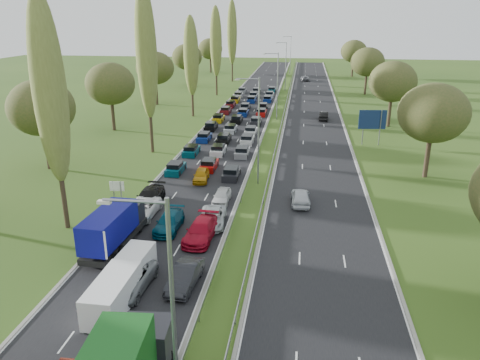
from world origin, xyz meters
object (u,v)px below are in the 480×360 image
(blue_lorry, at_px, (114,227))
(direction_sign, at_px, (372,121))
(near_car_2, at_px, (142,209))
(info_sign, at_px, (117,188))
(near_car_3, at_px, (149,197))
(white_van_rear, at_px, (132,267))
(white_van_front, at_px, (114,293))

(blue_lorry, relative_size, direction_sign, 1.62)
(near_car_2, height_order, info_sign, info_sign)
(near_car_3, height_order, white_van_rear, white_van_rear)
(info_sign, height_order, direction_sign, direction_sign)
(white_van_front, xyz_separation_m, direction_sign, (21.86, 44.36, 2.45))
(near_car_3, xyz_separation_m, white_van_front, (3.37, -17.47, 0.30))
(white_van_front, bearing_deg, near_car_3, 101.71)
(near_car_3, relative_size, info_sign, 2.63)
(near_car_2, distance_m, near_car_3, 3.06)
(white_van_rear, relative_size, direction_sign, 0.98)
(near_car_2, xyz_separation_m, white_van_front, (3.09, -14.42, 0.32))
(near_car_2, height_order, white_van_rear, white_van_rear)
(near_car_2, xyz_separation_m, near_car_3, (-0.28, 3.05, 0.02))
(blue_lorry, height_order, white_van_front, blue_lorry)
(blue_lorry, distance_m, white_van_rear, 5.71)
(near_car_3, xyz_separation_m, direction_sign, (25.23, 26.89, 2.75))
(near_car_2, distance_m, direction_sign, 39.07)
(near_car_2, bearing_deg, blue_lorry, -90.92)
(blue_lorry, distance_m, info_sign, 10.65)
(near_car_2, bearing_deg, white_van_rear, -74.29)
(blue_lorry, bearing_deg, near_car_3, 94.09)
(blue_lorry, relative_size, white_van_rear, 1.65)
(near_car_3, xyz_separation_m, info_sign, (-3.57, 0.55, 0.55))
(near_car_3, bearing_deg, white_van_front, -78.62)
(info_sign, relative_size, direction_sign, 0.40)
(near_car_2, distance_m, blue_lorry, 6.45)
(near_car_2, relative_size, white_van_front, 1.03)
(white_van_rear, bearing_deg, white_van_front, -86.82)
(info_sign, bearing_deg, blue_lorry, -69.40)
(info_sign, bearing_deg, near_car_2, -43.02)
(white_van_front, bearing_deg, near_car_2, 102.87)
(white_van_front, distance_m, white_van_rear, 3.39)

